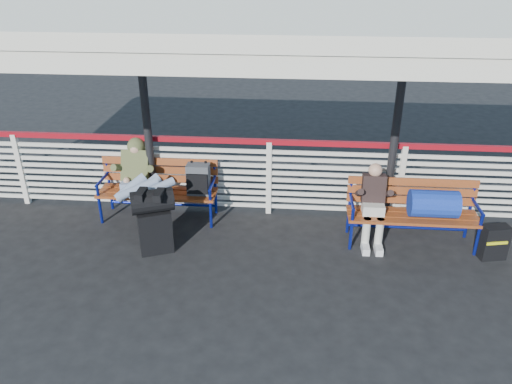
# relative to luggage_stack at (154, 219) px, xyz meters

# --- Properties ---
(ground) EXTENTS (60.00, 60.00, 0.00)m
(ground) POSITION_rel_luggage_stack_xyz_m (1.48, -0.65, -0.51)
(ground) COLOR black
(ground) RESTS_ON ground
(fence) EXTENTS (12.08, 0.08, 1.24)m
(fence) POSITION_rel_luggage_stack_xyz_m (1.48, 1.25, 0.15)
(fence) COLOR silver
(fence) RESTS_ON ground
(canopy) EXTENTS (12.60, 3.60, 3.16)m
(canopy) POSITION_rel_luggage_stack_xyz_m (1.48, 0.21, 2.54)
(canopy) COLOR silver
(canopy) RESTS_ON ground
(luggage_stack) EXTENTS (0.64, 0.50, 0.93)m
(luggage_stack) POSITION_rel_luggage_stack_xyz_m (0.00, 0.00, 0.00)
(luggage_stack) COLOR black
(luggage_stack) RESTS_ON ground
(bench_left) EXTENTS (1.80, 0.56, 0.94)m
(bench_left) POSITION_rel_luggage_stack_xyz_m (0.01, 0.97, 0.09)
(bench_left) COLOR #9E411E
(bench_left) RESTS_ON ground
(bench_right) EXTENTS (1.80, 0.56, 0.92)m
(bench_right) POSITION_rel_luggage_stack_xyz_m (3.68, 0.51, 0.11)
(bench_right) COLOR #9E411E
(bench_right) RESTS_ON ground
(traveler_man) EXTENTS (0.94, 1.53, 0.77)m
(traveler_man) POSITION_rel_luggage_stack_xyz_m (-0.35, 0.63, 0.24)
(traveler_man) COLOR #8EA1BF
(traveler_man) RESTS_ON ground
(companion_person) EXTENTS (0.32, 0.66, 1.15)m
(companion_person) POSITION_rel_luggage_stack_xyz_m (2.99, 0.51, 0.09)
(companion_person) COLOR beige
(companion_person) RESTS_ON ground
(suitcase_side) EXTENTS (0.38, 0.28, 0.49)m
(suitcase_side) POSITION_rel_luggage_stack_xyz_m (4.59, 0.22, -0.26)
(suitcase_side) COLOR black
(suitcase_side) RESTS_ON ground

